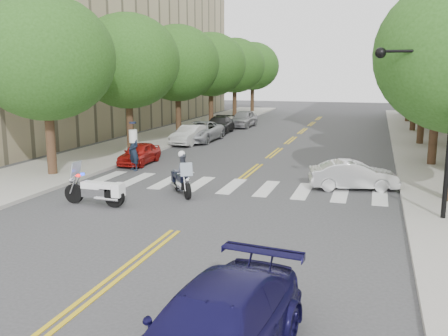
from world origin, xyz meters
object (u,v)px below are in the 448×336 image
at_px(officer_standing, 134,151).
at_px(convertible, 353,175).
at_px(motorcycle_police, 182,175).
at_px(motorcycle_parked, 99,191).
at_px(sedan_blue, 214,333).

xyz_separation_m(officer_standing, convertible, (10.85, -0.99, -0.39)).
xyz_separation_m(motorcycle_police, motorcycle_parked, (-2.30, -2.55, -0.24)).
xyz_separation_m(motorcycle_parked, sedan_blue, (7.40, -8.80, 0.16)).
relative_size(officer_standing, convertible, 0.54).
height_order(motorcycle_parked, officer_standing, officer_standing).
bearing_deg(convertible, motorcycle_parked, 108.26).
xyz_separation_m(motorcycle_police, officer_standing, (-4.18, 3.96, 0.19)).
height_order(motorcycle_parked, convertible, motorcycle_parked).
bearing_deg(motorcycle_police, sedan_blue, 77.95).
bearing_deg(officer_standing, motorcycle_parked, -42.22).
bearing_deg(motorcycle_police, motorcycle_parked, 11.64).
relative_size(motorcycle_police, convertible, 0.52).
relative_size(motorcycle_parked, officer_standing, 1.27).
height_order(convertible, sedan_blue, sedan_blue).
distance_m(motorcycle_parked, sedan_blue, 11.50).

